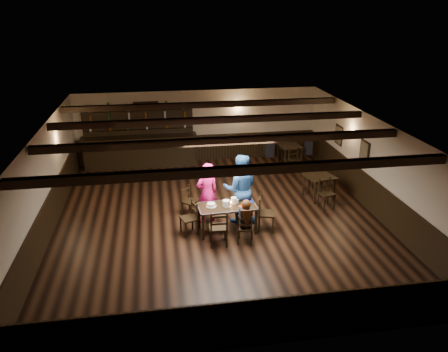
{
  "coord_description": "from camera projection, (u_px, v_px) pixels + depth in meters",
  "views": [
    {
      "loc": [
        -1.58,
        -10.92,
        5.71
      ],
      "look_at": [
        0.21,
        0.2,
        1.2
      ],
      "focal_mm": 35.0,
      "sensor_mm": 36.0,
      "label": 1
    }
  ],
  "objects": [
    {
      "name": "menu_red",
      "position": [
        244.0,
        205.0,
        11.41
      ],
      "size": [
        0.36,
        0.34,
        0.0
      ],
      "primitive_type": "cube",
      "rotation": [
        0.0,
        0.0,
        0.59
      ],
      "color": "#9C2811",
      "rests_on": "dining_table"
    },
    {
      "name": "plate_stack_b",
      "position": [
        234.0,
        201.0,
        11.48
      ],
      "size": [
        0.15,
        0.15,
        0.18
      ],
      "primitive_type": "cylinder",
      "color": "white",
      "rests_on": "dining_table"
    },
    {
      "name": "woman_pink",
      "position": [
        207.0,
        193.0,
        11.89
      ],
      "size": [
        0.73,
        0.59,
        1.73
      ],
      "primitive_type": "imported",
      "rotation": [
        0.0,
        0.0,
        3.46
      ],
      "color": "#E01361",
      "rests_on": "ground"
    },
    {
      "name": "cake",
      "position": [
        211.0,
        205.0,
        11.35
      ],
      "size": [
        0.27,
        0.27,
        0.09
      ],
      "color": "white",
      "rests_on": "dining_table"
    },
    {
      "name": "chair_near_right",
      "position": [
        245.0,
        227.0,
        10.89
      ],
      "size": [
        0.48,
        0.46,
        0.83
      ],
      "color": "black",
      "rests_on": "ground"
    },
    {
      "name": "chair_end_left",
      "position": [
        192.0,
        215.0,
        11.41
      ],
      "size": [
        0.51,
        0.52,
        0.89
      ],
      "color": "black",
      "rests_on": "ground"
    },
    {
      "name": "back_table_a",
      "position": [
        319.0,
        179.0,
        13.41
      ],
      "size": [
        0.97,
        0.97,
        0.75
      ],
      "color": "black",
      "rests_on": "ground"
    },
    {
      "name": "ground",
      "position": [
        218.0,
        218.0,
        12.36
      ],
      "size": [
        10.0,
        10.0,
        0.0
      ],
      "primitive_type": "plane",
      "color": "black",
      "rests_on": "ground"
    },
    {
      "name": "dining_table",
      "position": [
        227.0,
        209.0,
        11.43
      ],
      "size": [
        1.56,
        0.84,
        0.75
      ],
      "color": "black",
      "rests_on": "ground"
    },
    {
      "name": "salt_shaker",
      "position": [
        242.0,
        204.0,
        11.39
      ],
      "size": [
        0.03,
        0.03,
        0.08
      ],
      "primitive_type": "cylinder",
      "color": "silver",
      "rests_on": "dining_table"
    },
    {
      "name": "chair_end_right",
      "position": [
        263.0,
        210.0,
        11.55
      ],
      "size": [
        0.54,
        0.56,
        0.97
      ],
      "color": "black",
      "rests_on": "ground"
    },
    {
      "name": "bg_patron_left",
      "position": [
        270.0,
        147.0,
        15.79
      ],
      "size": [
        0.29,
        0.39,
        0.73
      ],
      "color": "black",
      "rests_on": "ground"
    },
    {
      "name": "menu_blue",
      "position": [
        248.0,
        201.0,
        11.64
      ],
      "size": [
        0.32,
        0.25,
        0.0
      ],
      "primitive_type": "cube",
      "rotation": [
        0.0,
        0.0,
        -0.17
      ],
      "color": "#111855",
      "rests_on": "dining_table"
    },
    {
      "name": "bg_patron_right",
      "position": [
        309.0,
        144.0,
        16.04
      ],
      "size": [
        0.24,
        0.37,
        0.73
      ],
      "color": "black",
      "rests_on": "ground"
    },
    {
      "name": "pepper_shaker",
      "position": [
        244.0,
        204.0,
        11.37
      ],
      "size": [
        0.03,
        0.03,
        0.08
      ],
      "primitive_type": "cylinder",
      "color": "#A5A8AD",
      "rests_on": "dining_table"
    },
    {
      "name": "bar_counter",
      "position": [
        140.0,
        147.0,
        16.09
      ],
      "size": [
        4.18,
        0.7,
        2.2
      ],
      "color": "black",
      "rests_on": "ground"
    },
    {
      "name": "room_shell",
      "position": [
        218.0,
        160.0,
        11.75
      ],
      "size": [
        9.02,
        10.02,
        2.71
      ],
      "color": "#BBB09B",
      "rests_on": "ground"
    },
    {
      "name": "seated_person",
      "position": [
        246.0,
        214.0,
        10.82
      ],
      "size": [
        0.31,
        0.47,
        0.77
      ],
      "color": "black",
      "rests_on": "ground"
    },
    {
      "name": "man_blue",
      "position": [
        240.0,
        189.0,
        11.86
      ],
      "size": [
        1.04,
        0.86,
        1.96
      ],
      "primitive_type": "imported",
      "rotation": [
        0.0,
        0.0,
        3.01
      ],
      "color": "navy",
      "rests_on": "ground"
    },
    {
      "name": "back_table_b",
      "position": [
        290.0,
        148.0,
        16.2
      ],
      "size": [
        0.87,
        0.87,
        0.75
      ],
      "color": "black",
      "rests_on": "ground"
    },
    {
      "name": "tea_light",
      "position": [
        231.0,
        203.0,
        11.48
      ],
      "size": [
        0.05,
        0.05,
        0.06
      ],
      "color": "#A5A8AD",
      "rests_on": "dining_table"
    },
    {
      "name": "drink_glass",
      "position": [
        237.0,
        201.0,
        11.52
      ],
      "size": [
        0.07,
        0.07,
        0.1
      ],
      "primitive_type": "cylinder",
      "color": "silver",
      "rests_on": "dining_table"
    },
    {
      "name": "chair_far_pushed",
      "position": [
        188.0,
        198.0,
        12.44
      ],
      "size": [
        0.54,
        0.54,
        0.84
      ],
      "color": "black",
      "rests_on": "ground"
    },
    {
      "name": "chair_near_left",
      "position": [
        219.0,
        226.0,
        10.76
      ],
      "size": [
        0.47,
        0.45,
        0.96
      ],
      "color": "black",
      "rests_on": "ground"
    },
    {
      "name": "plate_stack_a",
      "position": [
        226.0,
        203.0,
        11.33
      ],
      "size": [
        0.18,
        0.18,
        0.17
      ],
      "primitive_type": "cylinder",
      "color": "white",
      "rests_on": "dining_table"
    }
  ]
}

